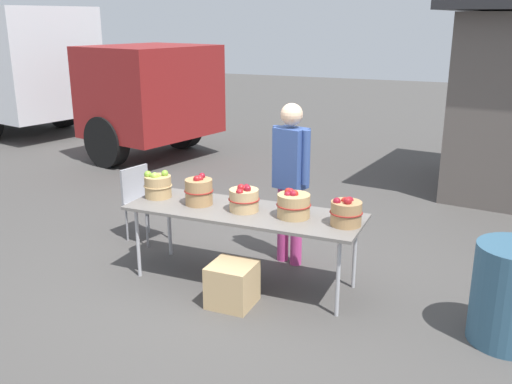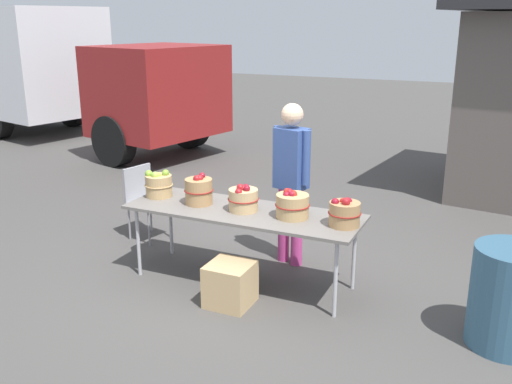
{
  "view_description": "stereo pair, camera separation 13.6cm",
  "coord_description": "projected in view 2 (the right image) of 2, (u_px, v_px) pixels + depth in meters",
  "views": [
    {
      "loc": [
        2.14,
        -4.7,
        2.52
      ],
      "look_at": [
        0.0,
        0.3,
        0.85
      ],
      "focal_mm": 39.95,
      "sensor_mm": 36.0,
      "label": 1
    },
    {
      "loc": [
        2.27,
        -4.65,
        2.52
      ],
      "look_at": [
        0.0,
        0.3,
        0.85
      ],
      "focal_mm": 39.95,
      "sensor_mm": 36.0,
      "label": 2
    }
  ],
  "objects": [
    {
      "name": "box_truck",
      "position": [
        44.0,
        67.0,
        12.44
      ],
      "size": [
        7.99,
        3.85,
        2.75
      ],
      "rotation": [
        0.0,
        0.0,
        -0.23
      ],
      "color": "silver",
      "rests_on": "ground"
    },
    {
      "name": "apple_basket_red_1",
      "position": [
        243.0,
        199.0,
        5.42
      ],
      "size": [
        0.3,
        0.3,
        0.27
      ],
      "color": "tan",
      "rests_on": "market_table"
    },
    {
      "name": "trash_barrel",
      "position": [
        510.0,
        298.0,
        4.47
      ],
      "size": [
        0.62,
        0.62,
        0.83
      ],
      "primitive_type": "cylinder",
      "color": "#335972",
      "rests_on": "ground"
    },
    {
      "name": "apple_basket_red_2",
      "position": [
        292.0,
        205.0,
        5.23
      ],
      "size": [
        0.32,
        0.32,
        0.27
      ],
      "color": "tan",
      "rests_on": "market_table"
    },
    {
      "name": "market_table",
      "position": [
        243.0,
        214.0,
        5.47
      ],
      "size": [
        2.3,
        0.76,
        0.75
      ],
      "color": "slate",
      "rests_on": "ground"
    },
    {
      "name": "folding_chair",
      "position": [
        144.0,
        197.0,
        6.68
      ],
      "size": [
        0.48,
        0.48,
        0.86
      ],
      "rotation": [
        0.0,
        0.0,
        1.34
      ],
      "color": "#99999E",
      "rests_on": "ground"
    },
    {
      "name": "apple_basket_red_0",
      "position": [
        199.0,
        191.0,
        5.61
      ],
      "size": [
        0.29,
        0.29,
        0.3
      ],
      "color": "#A87F51",
      "rests_on": "market_table"
    },
    {
      "name": "apple_basket_green_0",
      "position": [
        159.0,
        185.0,
        5.85
      ],
      "size": [
        0.29,
        0.29,
        0.28
      ],
      "color": "tan",
      "rests_on": "market_table"
    },
    {
      "name": "ground_plane",
      "position": [
        244.0,
        281.0,
        5.68
      ],
      "size": [
        40.0,
        40.0,
        0.0
      ],
      "primitive_type": "plane",
      "color": "#474442"
    },
    {
      "name": "produce_crate",
      "position": [
        230.0,
        284.0,
        5.18
      ],
      "size": [
        0.39,
        0.39,
        0.39
      ],
      "primitive_type": "cube",
      "color": "tan",
      "rests_on": "ground"
    },
    {
      "name": "apple_basket_red_3",
      "position": [
        344.0,
        213.0,
        5.02
      ],
      "size": [
        0.29,
        0.29,
        0.28
      ],
      "color": "#A87F51",
      "rests_on": "market_table"
    },
    {
      "name": "vendor_adult",
      "position": [
        291.0,
        172.0,
        5.84
      ],
      "size": [
        0.44,
        0.3,
        1.71
      ],
      "rotation": [
        0.0,
        0.0,
        2.86
      ],
      "color": "#CC3F8C",
      "rests_on": "ground"
    }
  ]
}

